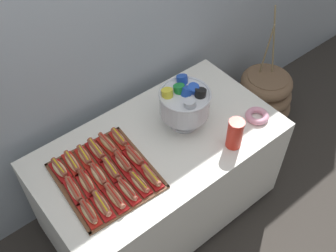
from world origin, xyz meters
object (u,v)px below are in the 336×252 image
at_px(hot_dog_0, 89,213).
at_px(hot_dog_13, 72,163).
at_px(buffet_table, 160,178).
at_px(hot_dog_7, 87,183).
at_px(hot_dog_5, 151,176).
at_px(cup_stack, 235,134).
at_px(hot_dog_1, 102,205).
at_px(floor_vase, 263,100).
at_px(hot_dog_6, 74,190).
at_px(hot_dog_9, 111,169).
at_px(hot_dog_8, 99,176).
at_px(serving_tray, 106,176).
at_px(hot_dog_12, 60,169).
at_px(hot_dog_16, 108,144).
at_px(hot_dog_4, 140,183).
at_px(hot_dog_11, 135,157).
at_px(hot_dog_17, 119,138).
at_px(hot_dog_14, 84,156).
at_px(hot_dog_10, 123,163).
at_px(hot_dog_2, 115,197).
at_px(hot_dog_15, 96,150).
at_px(hot_dog_3, 127,190).

xyz_separation_m(hot_dog_0, hot_dog_13, (0.09, 0.33, -0.00)).
relative_size(buffet_table, hot_dog_7, 8.31).
distance_m(hot_dog_5, cup_stack, 0.53).
bearing_deg(hot_dog_1, hot_dog_0, 176.86).
height_order(floor_vase, hot_dog_13, floor_vase).
height_order(floor_vase, hot_dog_0, floor_vase).
distance_m(hot_dog_0, hot_dog_6, 0.17).
xyz_separation_m(floor_vase, hot_dog_9, (-1.54, -0.17, 0.54)).
bearing_deg(hot_dog_9, hot_dog_8, 176.86).
bearing_deg(serving_tray, hot_dog_12, 135.51).
height_order(buffet_table, hot_dog_8, hot_dog_8).
xyz_separation_m(hot_dog_1, hot_dog_16, (0.24, 0.32, -0.00)).
bearing_deg(hot_dog_4, floor_vase, 13.13).
height_order(hot_dog_5, hot_dog_9, hot_dog_9).
bearing_deg(hot_dog_1, hot_dog_11, 25.67).
height_order(serving_tray, hot_dog_9, hot_dog_9).
xyz_separation_m(hot_dog_9, hot_dog_13, (-0.14, 0.17, -0.00)).
relative_size(hot_dog_16, hot_dog_17, 1.08).
bearing_deg(cup_stack, hot_dog_14, 148.69).
relative_size(floor_vase, hot_dog_8, 6.15).
bearing_deg(hot_dog_10, hot_dog_2, -135.41).
bearing_deg(hot_dog_10, hot_dog_16, 86.86).
xyz_separation_m(hot_dog_7, hot_dog_17, (0.31, 0.15, 0.00)).
distance_m(hot_dog_4, hot_dog_15, 0.34).
bearing_deg(hot_dog_8, hot_dog_14, 86.86).
relative_size(hot_dog_0, hot_dog_10, 1.00).
distance_m(buffet_table, floor_vase, 1.22).
bearing_deg(hot_dog_2, hot_dog_14, 86.86).
xyz_separation_m(hot_dog_9, hot_dog_14, (-0.07, 0.17, -0.00)).
relative_size(hot_dog_1, hot_dog_8, 1.04).
xyz_separation_m(hot_dog_2, hot_dog_7, (-0.07, 0.17, -0.00)).
bearing_deg(floor_vase, hot_dog_8, -173.98).
xyz_separation_m(hot_dog_2, hot_dog_13, (-0.06, 0.33, -0.00)).
distance_m(hot_dog_2, hot_dog_10, 0.22).
relative_size(hot_dog_1, hot_dog_5, 1.04).
height_order(hot_dog_5, hot_dog_11, same).
xyz_separation_m(hot_dog_6, hot_dog_9, (0.22, -0.01, 0.00)).
bearing_deg(hot_dog_9, hot_dog_1, -135.41).
bearing_deg(hot_dog_15, hot_dog_3, -93.14).
relative_size(hot_dog_4, hot_dog_8, 0.93).
bearing_deg(hot_dog_0, serving_tray, 38.21).
height_order(buffet_table, hot_dog_4, hot_dog_4).
distance_m(hot_dog_7, hot_dog_14, 0.18).
bearing_deg(hot_dog_7, hot_dog_14, 62.42).
distance_m(hot_dog_13, hot_dog_16, 0.23).
height_order(buffet_table, hot_dog_16, hot_dog_16).
height_order(hot_dog_1, hot_dog_12, hot_dog_1).
bearing_deg(hot_dog_2, hot_dog_5, -3.14).
height_order(hot_dog_1, hot_dog_4, hot_dog_1).
relative_size(hot_dog_3, hot_dog_12, 1.16).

